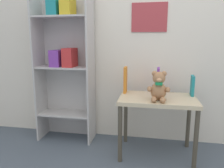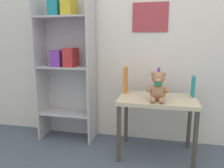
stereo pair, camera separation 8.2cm
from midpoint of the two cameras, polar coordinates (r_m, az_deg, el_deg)
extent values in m
cube|color=silver|center=(2.41, 12.22, 14.52)|extent=(4.80, 0.06, 2.50)
cube|color=#A8383D|center=(2.38, 10.96, 16.77)|extent=(0.37, 0.01, 0.30)
cube|color=#BCB7B2|center=(2.57, -17.12, 4.44)|extent=(0.02, 0.29, 1.64)
cube|color=#BCB7B2|center=(2.33, -4.41, 4.25)|extent=(0.02, 0.29, 1.64)
cube|color=#BCB7B2|center=(2.56, -9.87, 4.74)|extent=(0.61, 0.02, 1.64)
cube|color=#BCB7B2|center=(2.55, -10.62, -7.38)|extent=(0.57, 0.26, 0.02)
cube|color=#BCB7B2|center=(2.44, -11.07, 4.37)|extent=(0.57, 0.26, 0.02)
cube|color=#BCB7B2|center=(2.43, -11.56, 16.72)|extent=(0.57, 0.26, 0.02)
cube|color=teal|center=(2.46, -13.41, 19.35)|extent=(0.11, 0.20, 0.22)
cube|color=gold|center=(2.40, -10.17, 19.08)|extent=(0.11, 0.20, 0.17)
cube|color=purple|center=(2.45, -12.82, 6.61)|extent=(0.11, 0.20, 0.18)
cube|color=red|center=(2.39, -9.74, 6.87)|extent=(0.11, 0.20, 0.20)
cube|color=beige|center=(2.11, 12.87, -4.00)|extent=(0.72, 0.47, 0.04)
cylinder|color=#494233|center=(2.03, 2.96, -12.94)|extent=(0.04, 0.04, 0.54)
cylinder|color=#494233|center=(2.04, 22.00, -13.74)|extent=(0.04, 0.04, 0.54)
cylinder|color=#494233|center=(2.41, 4.68, -8.96)|extent=(0.04, 0.04, 0.54)
cylinder|color=#494233|center=(2.42, 20.48, -9.63)|extent=(0.04, 0.04, 0.54)
ellipsoid|color=#A8754C|center=(1.99, 13.00, -1.96)|extent=(0.14, 0.11, 0.16)
sphere|color=#A8754C|center=(1.96, 13.15, 1.46)|extent=(0.11, 0.11, 0.11)
sphere|color=#A8754C|center=(1.96, 11.98, 2.65)|extent=(0.05, 0.05, 0.05)
sphere|color=#A8754C|center=(1.96, 14.43, 2.54)|extent=(0.05, 0.05, 0.05)
ellipsoid|color=tan|center=(1.92, 13.14, 0.98)|extent=(0.05, 0.03, 0.03)
ellipsoid|color=#A8754C|center=(1.97, 10.75, -1.37)|extent=(0.05, 0.09, 0.05)
ellipsoid|color=#A8754C|center=(1.97, 15.30, -1.57)|extent=(0.05, 0.09, 0.05)
ellipsoid|color=#A8754C|center=(1.92, 11.78, -4.10)|extent=(0.05, 0.10, 0.05)
ellipsoid|color=#A8754C|center=(1.93, 14.05, -4.20)|extent=(0.05, 0.10, 0.05)
cube|color=#198E4C|center=(1.93, 13.10, -0.03)|extent=(0.06, 0.02, 0.02)
cube|color=orange|center=(2.23, 4.61, 1.08)|extent=(0.03, 0.12, 0.27)
cube|color=purple|center=(2.22, 13.05, 0.75)|extent=(0.03, 0.15, 0.26)
cube|color=teal|center=(2.24, 21.41, -0.54)|extent=(0.03, 0.13, 0.20)
camera|label=1|loc=(0.04, -88.92, 0.22)|focal=35.00mm
camera|label=2|loc=(0.04, 91.08, -0.22)|focal=35.00mm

